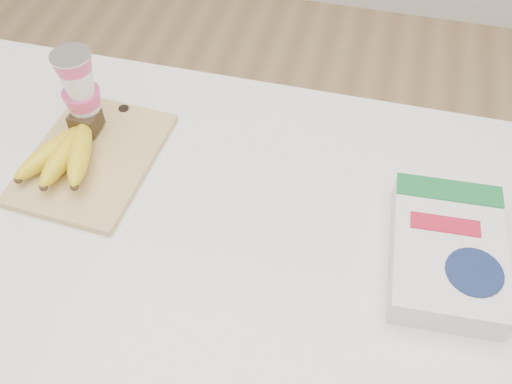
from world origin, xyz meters
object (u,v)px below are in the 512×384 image
cutting_board (93,158)px  bananas (68,149)px  yogurt_stack (80,89)px  table (190,333)px  cereal_box (447,251)px

cutting_board → bananas: size_ratio=1.48×
yogurt_stack → table: bearing=-38.6°
yogurt_stack → cereal_box: (0.64, -0.13, -0.07)m
yogurt_stack → cereal_box: size_ratio=0.63×
yogurt_stack → cereal_box: 0.65m
cereal_box → table: bearing=-179.7°
bananas → cutting_board: bearing=26.5°
table → cutting_board: cutting_board is taller
bananas → table: bearing=-20.6°
bananas → cereal_box: bananas is taller
bananas → yogurt_stack: bearing=90.9°
cutting_board → bananas: bananas is taller
cereal_box → yogurt_stack: bearing=164.9°
cutting_board → cereal_box: bearing=-2.6°
bananas → cereal_box: (0.63, -0.05, -0.01)m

